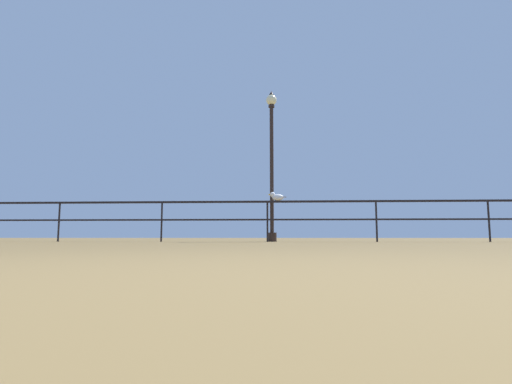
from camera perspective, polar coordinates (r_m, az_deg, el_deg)
ground_plane at (r=1.10m, az=-10.75°, el=-13.09°), size 60.00×60.00×0.00m
pier_railing at (r=9.48m, az=1.65°, el=-2.71°), size 25.62×0.05×0.98m
lamppost_center at (r=9.98m, az=2.26°, el=5.24°), size 0.27×0.27×3.81m
seagull_on_rail at (r=9.51m, az=3.01°, el=-0.68°), size 0.44×0.19×0.21m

